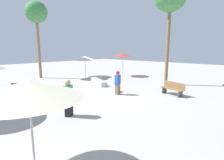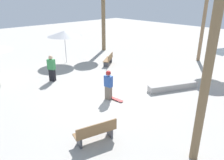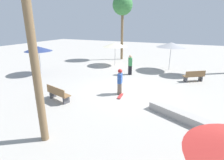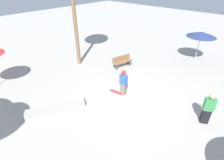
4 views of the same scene
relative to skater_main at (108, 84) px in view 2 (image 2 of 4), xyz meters
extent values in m
plane|color=#ADA8A0|center=(-0.70, 0.35, -0.85)|extent=(60.00, 60.00, 0.00)
cube|color=#726656|center=(0.00, 0.00, -0.50)|extent=(0.36, 0.29, 0.72)
cube|color=#2D519E|center=(0.00, 0.00, 0.16)|extent=(0.45, 0.30, 0.59)
sphere|color=beige|center=(0.00, 0.00, 0.57)|extent=(0.23, 0.23, 0.23)
sphere|color=maroon|center=(0.00, 0.00, 0.60)|extent=(0.26, 0.26, 0.26)
cube|color=red|center=(0.39, 0.20, -0.79)|extent=(0.82, 0.29, 0.02)
cylinder|color=silver|center=(0.62, 0.31, -0.83)|extent=(0.06, 0.04, 0.05)
cylinder|color=silver|center=(0.64, 0.15, -0.83)|extent=(0.06, 0.04, 0.05)
cylinder|color=silver|center=(0.13, 0.26, -0.83)|extent=(0.06, 0.04, 0.05)
cylinder|color=silver|center=(0.15, 0.09, -0.83)|extent=(0.06, 0.04, 0.05)
cube|color=#A8A39E|center=(1.61, 3.56, -0.67)|extent=(1.71, 2.92, 0.37)
cube|color=#47474C|center=(-4.19, 3.56, -0.65)|extent=(0.37, 0.29, 0.40)
cube|color=#47474C|center=(-4.91, 4.58, -0.65)|extent=(0.37, 0.29, 0.40)
cube|color=olive|center=(-4.55, 4.07, -0.43)|extent=(1.28, 1.56, 0.05)
cube|color=olive|center=(-4.39, 4.18, -0.20)|extent=(0.95, 1.33, 0.40)
cube|color=#47474C|center=(2.13, -3.35, -0.65)|extent=(0.40, 0.18, 0.40)
cube|color=#47474C|center=(2.44, -2.14, -0.65)|extent=(0.40, 0.18, 0.40)
cube|color=olive|center=(2.28, -2.74, -0.43)|extent=(0.82, 1.66, 0.05)
cube|color=olive|center=(2.47, -2.79, -0.20)|extent=(0.44, 1.56, 0.40)
cylinder|color=#B7B7BC|center=(-7.26, 1.99, 0.34)|extent=(0.05, 0.05, 2.39)
cone|color=#99999E|center=(-7.26, 1.99, 1.48)|extent=(2.62, 2.62, 0.42)
cylinder|color=#896B4C|center=(-0.27, 10.37, 2.27)|extent=(0.28, 0.28, 6.25)
cylinder|color=brown|center=(-8.43, 7.02, 2.07)|extent=(0.37, 0.37, 5.84)
cylinder|color=brown|center=(5.25, -0.90, 2.51)|extent=(0.27, 0.27, 6.74)
cube|color=black|center=(-4.37, -0.84, -0.47)|extent=(0.43, 0.40, 0.78)
cube|color=#388C4C|center=(-4.37, -0.84, 0.24)|extent=(0.52, 0.45, 0.64)
sphere|color=tan|center=(-4.37, -0.84, 0.69)|extent=(0.25, 0.25, 0.25)
camera|label=1|loc=(-8.60, -7.33, 2.14)|focal=28.00mm
camera|label=2|loc=(7.69, -6.93, 4.28)|focal=35.00mm
camera|label=3|loc=(9.27, 3.69, 3.28)|focal=28.00mm
camera|label=4|loc=(-5.24, 6.73, 5.35)|focal=28.00mm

